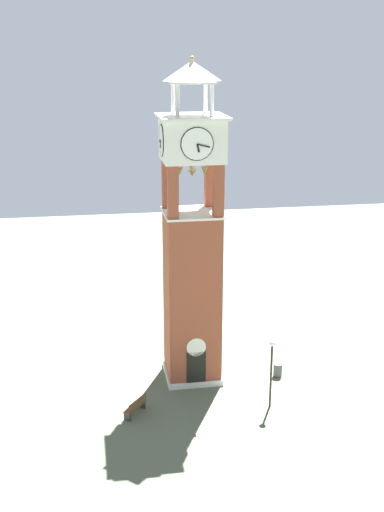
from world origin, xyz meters
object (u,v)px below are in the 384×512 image
trash_bin (278,370)px  lamp_post (272,361)px  clock_tower (192,256)px  park_bench (136,406)px

trash_bin → lamp_post: bearing=-113.2°
clock_tower → park_bench: clock_tower is taller
lamp_post → trash_bin: size_ratio=4.96×
trash_bin → park_bench: bearing=-161.6°
clock_tower → park_bench: 8.79m
park_bench → trash_bin: 9.13m
clock_tower → lamp_post: bearing=-49.0°
clock_tower → park_bench: bearing=-133.7°
park_bench → lamp_post: lamp_post is taller
park_bench → lamp_post: (7.28, -0.35, 2.26)m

